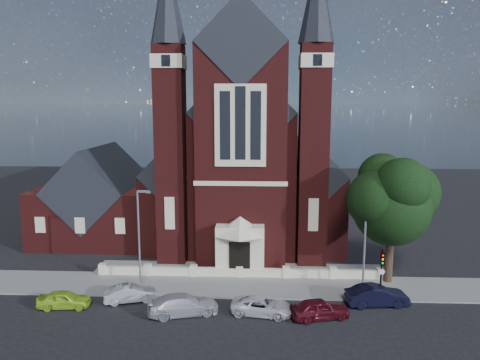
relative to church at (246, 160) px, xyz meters
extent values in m
plane|color=black|center=(0.00, -7.94, -8.19)|extent=(120.00, 120.00, 0.00)
cube|color=gray|center=(0.00, -18.44, -8.19)|extent=(60.00, 5.00, 0.12)
cube|color=gray|center=(0.00, -14.44, -8.19)|extent=(26.00, 3.00, 0.14)
cube|color=beige|center=(0.00, -16.44, -8.19)|extent=(24.00, 0.40, 0.90)
cube|color=#4E1514|center=(0.00, 2.06, -1.19)|extent=(10.00, 30.00, 14.00)
cube|color=black|center=(0.00, 2.06, 5.81)|extent=(10.00, 30.20, 10.00)
cube|color=#4E1514|center=(-7.50, 1.06, -4.19)|extent=(5.00, 26.00, 8.00)
cube|color=#4E1514|center=(7.50, 1.06, -4.19)|extent=(5.00, 26.00, 8.00)
cube|color=black|center=(-7.50, 1.06, -0.19)|extent=(5.01, 26.20, 5.01)
cube|color=black|center=(7.50, 1.06, -0.19)|extent=(5.01, 26.20, 5.01)
cube|color=#4E1514|center=(0.00, -13.44, 1.81)|extent=(8.00, 3.00, 20.00)
cube|color=black|center=(0.00, -13.44, 11.81)|extent=(8.00, 3.20, 8.00)
cube|color=beige|center=(0.00, -14.99, 4.81)|extent=(4.40, 0.15, 7.00)
cube|color=black|center=(0.00, -15.06, 5.01)|extent=(0.90, 0.08, 6.20)
cube|color=beige|center=(0.00, -15.44, -5.99)|extent=(4.20, 2.00, 4.40)
cube|color=black|center=(0.00, -16.49, -6.59)|extent=(1.80, 0.12, 3.20)
cone|color=beige|center=(0.00, -15.44, -3.79)|extent=(4.60, 4.60, 1.60)
cube|color=#4E1514|center=(-6.50, -12.44, 1.81)|extent=(2.60, 2.60, 20.00)
cube|color=beige|center=(-6.50, -12.44, 10.31)|extent=(2.80, 2.80, 1.20)
cube|color=#4E1514|center=(6.50, -12.44, 1.81)|extent=(2.60, 2.60, 20.00)
cube|color=beige|center=(6.50, -12.44, 10.31)|extent=(2.80, 2.80, 1.20)
cube|color=#4E1514|center=(-16.00, -4.94, -5.19)|extent=(12.00, 12.00, 6.00)
cube|color=black|center=(-16.00, -4.94, -2.19)|extent=(8.49, 12.20, 8.49)
cylinder|color=black|center=(12.50, -16.94, -5.69)|extent=(0.70, 0.70, 5.00)
sphere|color=black|center=(12.50, -16.94, -1.69)|extent=(6.40, 6.40, 6.40)
sphere|color=black|center=(12.90, -18.14, 0.31)|extent=(4.40, 4.40, 4.40)
cylinder|color=gray|center=(-8.00, -18.94, -4.19)|extent=(0.16, 0.16, 8.00)
cube|color=gray|center=(-7.50, -18.94, -0.19)|extent=(1.00, 0.15, 0.18)
cube|color=gray|center=(-7.10, -18.94, -0.27)|extent=(0.35, 0.22, 0.12)
cylinder|color=gray|center=(10.00, -18.94, -4.19)|extent=(0.16, 0.16, 8.00)
cube|color=gray|center=(10.50, -18.94, -0.19)|extent=(1.00, 0.15, 0.18)
cube|color=gray|center=(10.90, -18.94, -0.27)|extent=(0.35, 0.22, 0.12)
cylinder|color=black|center=(11.00, -20.44, -6.19)|extent=(0.14, 0.14, 4.00)
cube|color=black|center=(11.00, -20.59, -4.89)|extent=(0.28, 0.22, 0.90)
sphere|color=red|center=(11.00, -20.72, -4.59)|extent=(0.14, 0.14, 0.14)
sphere|color=#CC8C0C|center=(11.00, -20.72, -4.89)|extent=(0.14, 0.14, 0.14)
sphere|color=#0C9919|center=(11.00, -20.72, -5.19)|extent=(0.14, 0.14, 0.14)
imported|color=#9FD129|center=(-12.62, -23.03, -7.54)|extent=(3.93, 1.90, 1.29)
imported|color=#A1A4A9|center=(-8.05, -21.75, -7.54)|extent=(4.13, 2.48, 1.29)
imported|color=#AEAFB6|center=(-3.69, -23.69, -7.46)|extent=(5.40, 3.37, 1.46)
imported|color=white|center=(1.95, -23.45, -7.57)|extent=(4.68, 2.71, 1.23)
imported|color=#4D0D17|center=(5.96, -23.89, -7.47)|extent=(4.47, 2.70, 1.42)
imported|color=black|center=(10.49, -21.56, -7.42)|extent=(4.78, 2.15, 1.52)
camera|label=1|loc=(1.83, -54.84, 6.79)|focal=35.00mm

